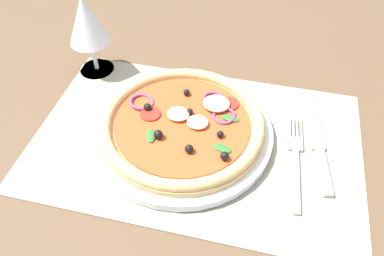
{
  "coord_description": "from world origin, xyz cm",
  "views": [
    {
      "loc": [
        8.25,
        -37.93,
        44.68
      ],
      "look_at": [
        -0.73,
        0.0,
        2.73
      ],
      "focal_mm": 35.05,
      "sensor_mm": 36.0,
      "label": 1
    }
  ],
  "objects_px": {
    "plate": "(182,131)",
    "pizza": "(183,123)",
    "knife": "(317,140)",
    "wine_glass": "(86,22)",
    "fork": "(296,156)"
  },
  "relations": [
    {
      "from": "plate",
      "to": "pizza",
      "type": "height_order",
      "value": "pizza"
    },
    {
      "from": "pizza",
      "to": "knife",
      "type": "relative_size",
      "value": 1.28
    },
    {
      "from": "pizza",
      "to": "wine_glass",
      "type": "relative_size",
      "value": 1.72
    },
    {
      "from": "pizza",
      "to": "wine_glass",
      "type": "xyz_separation_m",
      "value": [
        -0.2,
        0.12,
        0.07
      ]
    },
    {
      "from": "plate",
      "to": "knife",
      "type": "xyz_separation_m",
      "value": [
        0.21,
        0.03,
        -0.0
      ]
    },
    {
      "from": "plate",
      "to": "pizza",
      "type": "distance_m",
      "value": 0.02
    },
    {
      "from": "wine_glass",
      "to": "pizza",
      "type": "bearing_deg",
      "value": -31.93
    },
    {
      "from": "plate",
      "to": "wine_glass",
      "type": "bearing_deg",
      "value": 147.77
    },
    {
      "from": "plate",
      "to": "knife",
      "type": "relative_size",
      "value": 1.42
    },
    {
      "from": "pizza",
      "to": "fork",
      "type": "bearing_deg",
      "value": -2.08
    },
    {
      "from": "fork",
      "to": "wine_glass",
      "type": "height_order",
      "value": "wine_glass"
    },
    {
      "from": "plate",
      "to": "knife",
      "type": "distance_m",
      "value": 0.21
    },
    {
      "from": "fork",
      "to": "pizza",
      "type": "bearing_deg",
      "value": 84.3
    },
    {
      "from": "pizza",
      "to": "knife",
      "type": "distance_m",
      "value": 0.21
    },
    {
      "from": "plate",
      "to": "fork",
      "type": "distance_m",
      "value": 0.18
    }
  ]
}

